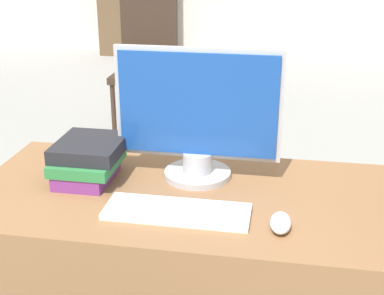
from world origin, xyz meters
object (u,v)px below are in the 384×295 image
at_px(monitor, 198,117).
at_px(mouse, 281,223).
at_px(keyboard, 177,212).
at_px(book_stack, 88,159).
at_px(far_chair, 146,59).

relative_size(monitor, mouse, 4.69).
distance_m(keyboard, mouse, 0.28).
xyz_separation_m(keyboard, book_stack, (-0.32, 0.18, 0.06)).
bearing_deg(monitor, keyboard, -93.21).
xyz_separation_m(mouse, book_stack, (-0.60, 0.21, 0.05)).
distance_m(monitor, keyboard, 0.32).
relative_size(monitor, book_stack, 2.10).
relative_size(mouse, book_stack, 0.45).
bearing_deg(mouse, keyboard, 174.36).
height_order(keyboard, far_chair, far_chair).
bearing_deg(keyboard, book_stack, 150.41).
relative_size(monitor, keyboard, 1.27).
xyz_separation_m(monitor, keyboard, (-0.01, -0.25, -0.19)).
height_order(monitor, book_stack, monitor).
distance_m(mouse, far_chair, 2.90).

